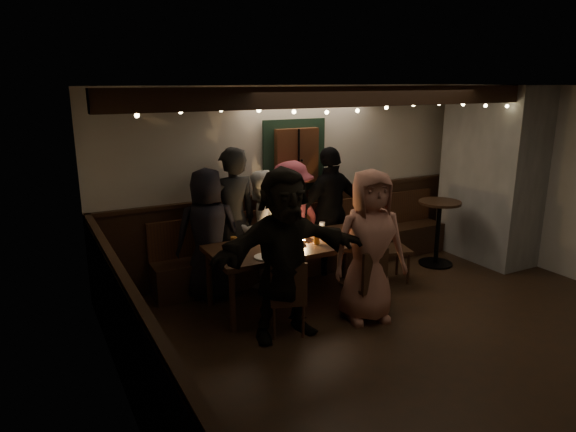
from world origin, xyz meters
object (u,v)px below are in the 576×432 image
person_a (208,234)px  person_b (232,220)px  person_f (284,254)px  person_g (369,246)px  chair_near_left (288,294)px  high_top (438,225)px  dining_table (296,248)px  person_c (260,229)px  chair_end (385,243)px  person_d (291,221)px  chair_near_right (368,280)px  person_e (331,211)px

person_a → person_b: 0.37m
person_f → person_g: bearing=-3.5°
chair_near_left → high_top: bearing=17.1°
dining_table → person_b: 0.92m
high_top → person_c: 2.69m
chair_end → person_d: size_ratio=0.59×
person_f → chair_near_left: bearing=-59.3°
chair_near_right → person_g: bearing=64.0°
chair_end → person_e: size_ratio=0.54×
chair_near_left → chair_end: (1.89, 0.75, 0.07)m
chair_end → high_top: size_ratio=1.00×
person_d → person_f: size_ratio=0.89×
dining_table → person_b: person_b is taller
dining_table → chair_near_right: size_ratio=2.49×
chair_end → person_a: 2.37m
person_c → person_g: bearing=97.7°
person_b → person_f: bearing=87.6°
chair_near_left → person_c: person_c is taller
high_top → person_b: bearing=170.0°
person_a → person_c: person_a is taller
dining_table → chair_near_left: (-0.50, -0.73, -0.22)m
chair_end → dining_table: bearing=-179.1°
person_e → person_g: bearing=64.9°
high_top → person_a: 3.40m
person_b → person_d: person_b is taller
high_top → person_a: bearing=172.2°
person_g → person_f: bearing=-170.8°
person_b → chair_near_left: bearing=88.3°
person_e → person_f: 2.00m
chair_near_right → person_f: bearing=173.1°
high_top → chair_near_right: bearing=-153.3°
high_top → person_c: person_c is taller
chair_end → person_c: (-1.54, 0.68, 0.23)m
chair_end → person_b: person_b is taller
person_d → person_f: (-0.82, -1.40, 0.10)m
chair_near_left → person_a: bearing=105.4°
chair_near_left → person_a: (-0.38, 1.38, 0.35)m
person_a → person_b: size_ratio=0.88×
high_top → person_a: size_ratio=0.59×
person_a → chair_near_left: bearing=118.7°
dining_table → person_a: (-0.88, 0.65, 0.13)m
dining_table → person_f: bearing=-126.5°
dining_table → person_g: bearing=-57.5°
chair_near_right → chair_end: bearing=43.1°
chair_near_left → person_f: size_ratio=0.46×
chair_near_left → chair_near_right: chair_near_right is taller
person_a → high_top: bearing=-174.5°
chair_near_left → high_top: size_ratio=0.88×
chair_end → person_e: 0.88m
chair_near_right → person_c: (-0.64, 1.52, 0.30)m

